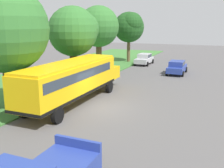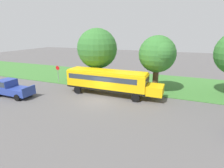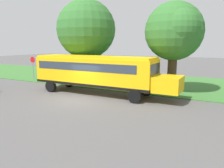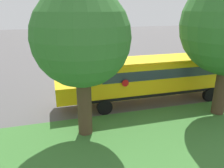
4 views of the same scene
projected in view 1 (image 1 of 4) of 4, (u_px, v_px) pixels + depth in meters
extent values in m
plane|color=#565454|center=(102.00, 108.00, 18.70)|extent=(120.00, 120.00, 0.00)
cube|color=yellow|center=(71.00, 79.00, 19.18)|extent=(2.50, 10.50, 2.20)
cube|color=yellow|center=(106.00, 72.00, 24.88)|extent=(2.20, 1.90, 1.10)
cube|color=yellow|center=(70.00, 63.00, 18.91)|extent=(2.35, 10.29, 0.16)
cube|color=black|center=(71.00, 92.00, 19.40)|extent=(2.54, 10.54, 0.20)
cube|color=#2D3842|center=(69.00, 74.00, 18.81)|extent=(2.53, 9.24, 0.64)
cube|color=#2D3842|center=(101.00, 63.00, 23.75)|extent=(2.25, 0.12, 0.80)
cylinder|color=red|center=(74.00, 70.00, 22.28)|extent=(0.03, 0.44, 0.44)
cylinder|color=black|center=(84.00, 84.00, 23.74)|extent=(0.30, 1.00, 1.00)
cylinder|color=black|center=(109.00, 87.00, 22.80)|extent=(0.30, 1.00, 1.00)
cylinder|color=black|center=(24.00, 110.00, 16.67)|extent=(0.30, 1.00, 1.00)
cylinder|color=black|center=(58.00, 115.00, 15.73)|extent=(0.30, 1.00, 1.00)
cube|color=#283D93|center=(177.00, 68.00, 31.16)|extent=(1.80, 4.40, 0.64)
cube|color=#283D93|center=(177.00, 63.00, 30.88)|extent=(1.60, 2.20, 0.60)
cube|color=#2D3842|center=(177.00, 63.00, 30.88)|extent=(1.62, 2.02, 0.45)
cylinder|color=black|center=(171.00, 69.00, 32.91)|extent=(0.22, 0.64, 0.64)
cylinder|color=black|center=(186.00, 70.00, 32.24)|extent=(0.22, 0.64, 0.64)
cylinder|color=black|center=(167.00, 73.00, 30.22)|extent=(0.22, 0.64, 0.64)
cylinder|color=black|center=(183.00, 74.00, 29.55)|extent=(0.22, 0.64, 0.64)
cube|color=#B7B7BC|center=(144.00, 60.00, 38.21)|extent=(1.80, 4.40, 0.64)
cube|color=#B7B7BC|center=(145.00, 56.00, 38.21)|extent=(1.60, 2.20, 0.60)
cube|color=#2D3842|center=(145.00, 56.00, 38.20)|extent=(1.62, 2.02, 0.45)
cylinder|color=black|center=(147.00, 64.00, 36.60)|extent=(0.22, 0.64, 0.64)
cylinder|color=black|center=(135.00, 63.00, 37.28)|extent=(0.22, 0.64, 0.64)
cylinder|color=black|center=(153.00, 61.00, 39.29)|extent=(0.22, 0.64, 0.64)
cylinder|color=black|center=(141.00, 61.00, 39.97)|extent=(0.22, 0.64, 0.64)
cube|color=#283D93|center=(77.00, 143.00, 10.13)|extent=(2.00, 0.16, 0.36)
cylinder|color=#4C3826|center=(10.00, 86.00, 17.87)|extent=(0.75, 0.75, 3.40)
sphere|color=#33702D|center=(4.00, 29.00, 16.99)|extent=(5.78, 5.78, 5.78)
cylinder|color=#4C3826|center=(74.00, 67.00, 25.58)|extent=(0.75, 0.75, 3.39)
sphere|color=#33702D|center=(73.00, 31.00, 24.79)|extent=(4.73, 4.73, 4.73)
sphere|color=#33702D|center=(82.00, 29.00, 24.97)|extent=(3.16, 3.16, 3.16)
cylinder|color=brown|center=(99.00, 55.00, 34.36)|extent=(0.75, 0.75, 3.53)
sphere|color=#33702D|center=(99.00, 26.00, 33.52)|extent=(5.25, 5.25, 5.25)
sphere|color=#33702D|center=(102.00, 26.00, 33.96)|extent=(3.41, 3.41, 3.41)
cylinder|color=brown|center=(129.00, 50.00, 40.52)|extent=(0.51, 0.51, 3.57)
sphere|color=#1E4C1C|center=(129.00, 27.00, 39.72)|extent=(4.60, 4.60, 4.60)
sphere|color=#1E4C1C|center=(132.00, 23.00, 38.87)|extent=(3.26, 3.26, 3.26)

